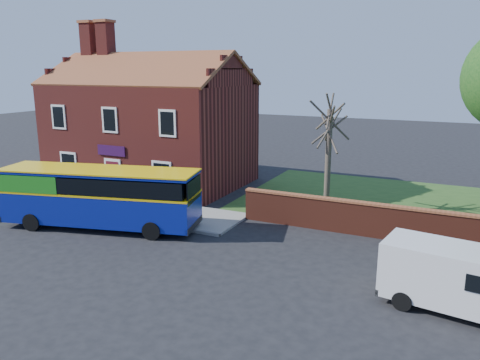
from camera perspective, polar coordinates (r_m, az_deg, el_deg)
The scene contains 7 objects.
ground at distance 19.51m, azimuth -13.39°, elevation -9.56°, with size 120.00×120.00×0.00m, color black.
pavement at distance 27.97m, azimuth -17.32°, elevation -2.63°, with size 18.00×3.50×0.12m, color gray.
kerb at distance 26.77m, azimuth -19.84°, elevation -3.51°, with size 18.00×0.15×0.14m, color slate.
shop_building at distance 31.67m, azimuth -10.74°, elevation 5.77°, with size 12.30×8.13×10.50m.
bus at distance 23.44m, azimuth -17.36°, elevation -1.68°, with size 9.75×4.58×2.88m.
van_near at distance 16.37m, azimuth 25.50°, elevation -10.72°, with size 4.98×2.59×2.08m.
bare_tree at distance 25.15m, azimuth 10.72°, elevation 3.02°, with size 2.24×2.67×5.97m.
Camera 1 is at (11.51, -13.87, 7.49)m, focal length 35.00 mm.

